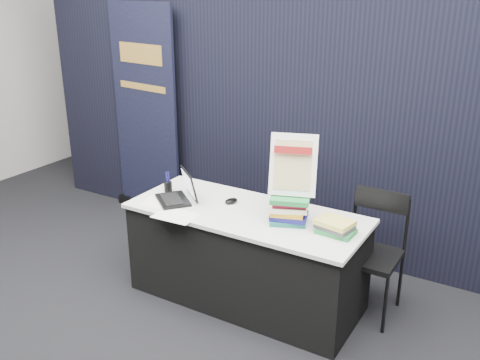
% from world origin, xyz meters
% --- Properties ---
extents(floor, '(8.00, 8.00, 0.00)m').
position_xyz_m(floor, '(0.00, 0.00, 0.00)').
color(floor, black).
rests_on(floor, ground).
extents(wall_back, '(8.00, 0.02, 3.50)m').
position_xyz_m(wall_back, '(0.00, 4.00, 1.75)').
color(wall_back, '#AEABA5').
rests_on(wall_back, floor).
extents(drape_partition, '(6.00, 0.08, 2.40)m').
position_xyz_m(drape_partition, '(0.00, 1.60, 1.20)').
color(drape_partition, black).
rests_on(drape_partition, floor).
extents(display_table, '(1.80, 0.75, 0.75)m').
position_xyz_m(display_table, '(0.00, 0.55, 0.38)').
color(display_table, black).
rests_on(display_table, floor).
extents(laptop, '(0.38, 0.41, 0.24)m').
position_xyz_m(laptop, '(-0.59, 0.46, 0.81)').
color(laptop, black).
rests_on(laptop, display_table).
extents(mouse, '(0.10, 0.13, 0.04)m').
position_xyz_m(mouse, '(-0.18, 0.63, 0.77)').
color(mouse, black).
rests_on(mouse, display_table).
extents(brochure_left, '(0.32, 0.25, 0.00)m').
position_xyz_m(brochure_left, '(-0.65, 0.35, 0.75)').
color(brochure_left, white).
rests_on(brochure_left, display_table).
extents(brochure_mid, '(0.32, 0.23, 0.00)m').
position_xyz_m(brochure_mid, '(-0.40, 0.22, 0.75)').
color(brochure_mid, white).
rests_on(brochure_mid, display_table).
extents(brochure_right, '(0.30, 0.24, 0.00)m').
position_xyz_m(brochure_right, '(-0.39, 0.41, 0.75)').
color(brochure_right, beige).
rests_on(brochure_right, display_table).
extents(pen_cup, '(0.07, 0.07, 0.08)m').
position_xyz_m(pen_cup, '(-0.75, 0.57, 0.79)').
color(pen_cup, black).
rests_on(pen_cup, display_table).
extents(book_stack_tall, '(0.30, 0.27, 0.21)m').
position_xyz_m(book_stack_tall, '(0.36, 0.54, 0.85)').
color(book_stack_tall, '#185E55').
rests_on(book_stack_tall, display_table).
extents(book_stack_short, '(0.26, 0.21, 0.10)m').
position_xyz_m(book_stack_short, '(0.71, 0.54, 0.80)').
color(book_stack_short, '#22803B').
rests_on(book_stack_short, display_table).
extents(info_sign, '(0.35, 0.23, 0.45)m').
position_xyz_m(info_sign, '(0.36, 0.57, 1.17)').
color(info_sign, black).
rests_on(info_sign, book_stack_tall).
extents(pullup_banner, '(0.93, 0.22, 2.19)m').
position_xyz_m(pullup_banner, '(-1.76, 1.50, 0.97)').
color(pullup_banner, black).
rests_on(pullup_banner, floor).
extents(stacking_chair, '(0.42, 0.43, 0.92)m').
position_xyz_m(stacking_chair, '(0.87, 0.90, 0.51)').
color(stacking_chair, black).
rests_on(stacking_chair, floor).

